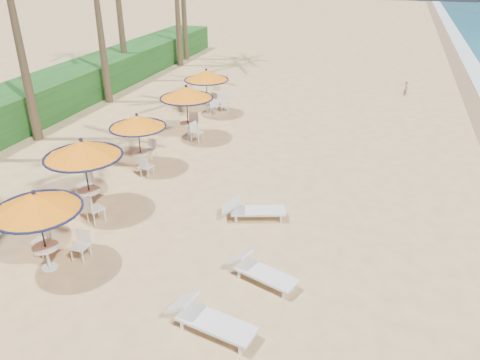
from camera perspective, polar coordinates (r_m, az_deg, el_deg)
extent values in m
plane|color=tan|center=(11.77, -3.99, -15.24)|extent=(160.00, 160.00, 0.00)
cube|color=#194716|center=(26.45, -23.25, 9.10)|extent=(3.00, 40.00, 1.80)
cylinder|color=black|center=(13.36, -22.97, -5.87)|extent=(0.05, 0.05, 2.29)
cone|color=orange|center=(12.94, -23.66, -2.49)|extent=(2.29, 2.29, 0.50)
torus|color=#111533|center=(13.04, -23.48, -3.38)|extent=(2.30, 2.30, 0.07)
sphere|color=#111533|center=(12.81, -23.89, -1.36)|extent=(0.12, 0.12, 0.12)
cylinder|color=silver|center=(13.60, -22.63, -7.55)|extent=(0.70, 0.70, 0.04)
cylinder|color=silver|center=(13.78, -22.39, -8.69)|extent=(0.08, 0.08, 0.70)
cylinder|color=black|center=(15.79, -18.18, 0.37)|extent=(0.05, 0.05, 2.47)
cone|color=orange|center=(15.42, -18.68, 3.61)|extent=(2.47, 2.47, 0.54)
torus|color=#111533|center=(15.51, -18.55, 2.77)|extent=(2.47, 2.47, 0.08)
sphere|color=#111533|center=(15.31, -18.84, 4.68)|extent=(0.13, 0.13, 0.13)
cylinder|color=silver|center=(16.01, -17.93, -1.25)|extent=(0.75, 0.75, 0.04)
cylinder|color=silver|center=(16.17, -17.75, -2.36)|extent=(0.09, 0.09, 0.75)
cylinder|color=black|center=(18.53, -12.16, 4.50)|extent=(0.05, 0.05, 2.18)
cone|color=orange|center=(18.24, -12.41, 6.99)|extent=(2.18, 2.18, 0.47)
torus|color=#111533|center=(18.31, -12.35, 6.35)|extent=(2.18, 2.18, 0.07)
sphere|color=#111533|center=(18.15, -12.50, 7.81)|extent=(0.11, 0.11, 0.11)
cylinder|color=silver|center=(18.70, -12.03, 3.23)|extent=(0.66, 0.66, 0.04)
cylinder|color=silver|center=(18.82, -11.94, 2.36)|extent=(0.08, 0.08, 0.66)
cylinder|color=black|center=(21.30, -6.43, 8.12)|extent=(0.05, 0.05, 2.39)
cone|color=orange|center=(21.03, -6.56, 10.54)|extent=(2.39, 2.39, 0.52)
torus|color=#111533|center=(21.09, -6.52, 9.91)|extent=(2.40, 2.40, 0.07)
sphere|color=#111533|center=(20.95, -6.60, 11.33)|extent=(0.12, 0.12, 0.12)
cylinder|color=silver|center=(21.45, -6.36, 6.87)|extent=(0.73, 0.73, 0.04)
cylinder|color=silver|center=(21.57, -6.32, 6.01)|extent=(0.08, 0.08, 0.73)
cylinder|color=black|center=(24.63, -4.06, 10.60)|extent=(0.05, 0.05, 2.29)
cone|color=orange|center=(24.40, -4.13, 12.62)|extent=(2.29, 2.29, 0.50)
torus|color=#111533|center=(24.46, -4.11, 12.10)|extent=(2.29, 2.29, 0.07)
sphere|color=#111533|center=(24.34, -4.15, 13.28)|extent=(0.12, 0.12, 0.12)
cylinder|color=silver|center=(24.76, -4.02, 9.56)|extent=(0.70, 0.70, 0.04)
cylinder|color=silver|center=(24.86, -4.00, 8.83)|extent=(0.08, 0.08, 0.70)
cube|color=silver|center=(10.92, -2.89, -17.10)|extent=(1.92, 1.01, 0.08)
cube|color=silver|center=(11.15, -7.05, -14.56)|extent=(0.73, 0.77, 0.45)
cube|color=silver|center=(11.04, -2.87, -17.75)|extent=(0.06, 0.06, 0.26)
cube|color=silver|center=(12.30, 3.19, -11.46)|extent=(1.77, 1.11, 0.07)
cube|color=silver|center=(12.55, 0.01, -9.31)|extent=(0.72, 0.75, 0.41)
cube|color=silver|center=(12.39, 3.17, -12.03)|extent=(0.06, 0.06, 0.24)
cube|color=silver|center=(14.99, 2.22, -3.76)|extent=(1.85, 1.15, 0.07)
cube|color=silver|center=(14.86, -1.11, -3.04)|extent=(0.75, 0.78, 0.43)
cube|color=silver|center=(15.08, 2.21, -4.30)|extent=(0.06, 0.06, 0.25)
cone|color=brown|center=(22.23, -25.51, 15.70)|extent=(0.44, 0.44, 9.24)
cone|color=brown|center=(27.10, -16.75, 17.66)|extent=(0.44, 0.44, 8.38)
imported|color=#97634C|center=(29.57, 19.59, 10.48)|extent=(0.30, 0.38, 0.93)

